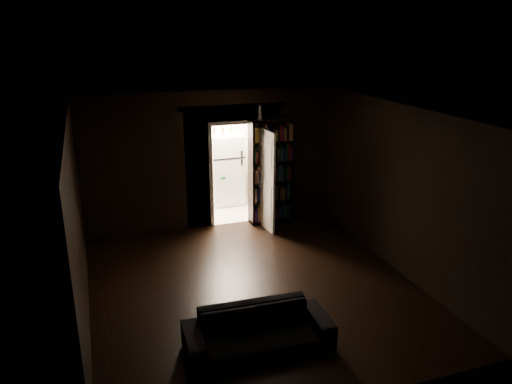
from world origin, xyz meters
TOP-DOWN VIEW (x-y plane):
  - ground at (0.00, 0.00)m, footprint 5.50×5.50m
  - room_walls at (-0.01, 1.07)m, footprint 5.02×5.61m
  - kitchen_alcove at (0.50, 3.87)m, footprint 2.20×1.80m
  - sofa at (-0.45, -1.53)m, footprint 1.91×0.89m
  - bookshelf at (1.25, 2.59)m, footprint 0.91×0.33m
  - refrigerator at (0.67, 4.03)m, footprint 0.84×0.79m
  - door at (1.01, 2.31)m, footprint 0.14×0.85m
  - figurine at (1.03, 2.65)m, footprint 0.11×0.11m
  - bottles at (0.61, 3.95)m, footprint 0.58×0.23m

SIDE VIEW (x-z plane):
  - ground at x=0.00m, z-range 0.00..0.00m
  - sofa at x=-0.45m, z-range 0.00..0.72m
  - refrigerator at x=0.67m, z-range 0.00..1.65m
  - door at x=1.01m, z-range 0.00..2.05m
  - bookshelf at x=1.25m, z-range 0.00..2.20m
  - kitchen_alcove at x=0.50m, z-range -0.09..2.51m
  - room_walls at x=-0.01m, z-range 0.26..3.10m
  - bottles at x=0.61m, z-range 1.65..1.89m
  - figurine at x=1.03m, z-range 2.20..2.47m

